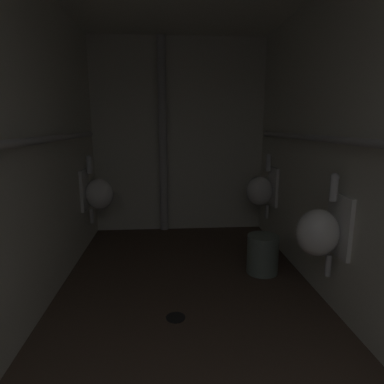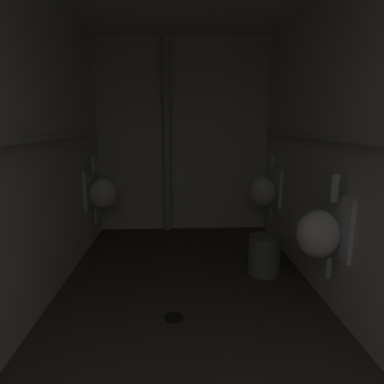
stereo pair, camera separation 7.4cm
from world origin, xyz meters
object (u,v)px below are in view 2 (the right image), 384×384
object	(u,v)px
urinal_left_mid	(101,192)
urinal_right_mid	(321,232)
urinal_right_far	(265,190)
standpipe_back_wall	(167,138)
waste_bin	(264,255)
floor_drain	(174,317)

from	to	relation	value
urinal_left_mid	urinal_right_mid	xyz separation A→B (m)	(1.84, -1.43, 0.00)
urinal_right_far	standpipe_back_wall	bearing A→B (deg)	157.79
urinal_left_mid	standpipe_back_wall	bearing A→B (deg)	34.40
urinal_left_mid	standpipe_back_wall	size ratio (longest dim) A/B	0.32
urinal_right_mid	standpipe_back_wall	size ratio (longest dim) A/B	0.32
urinal_right_far	waste_bin	world-z (taller)	urinal_right_far
urinal_right_far	floor_drain	world-z (taller)	urinal_right_far
urinal_left_mid	standpipe_back_wall	xyz separation A→B (m)	(0.72, 0.49, 0.57)
waste_bin	urinal_left_mid	bearing A→B (deg)	154.51
urinal_left_mid	waste_bin	xyz separation A→B (m)	(1.64, -0.78, -0.44)
urinal_left_mid	standpipe_back_wall	distance (m)	1.04
urinal_right_mid	floor_drain	size ratio (longest dim) A/B	5.39
urinal_right_far	floor_drain	bearing A→B (deg)	-124.72
floor_drain	urinal_right_far	bearing A→B (deg)	55.28
standpipe_back_wall	floor_drain	world-z (taller)	standpipe_back_wall
urinal_left_mid	urinal_right_mid	world-z (taller)	same
urinal_left_mid	floor_drain	world-z (taller)	urinal_left_mid
urinal_right_mid	standpipe_back_wall	bearing A→B (deg)	120.22
urinal_right_far	waste_bin	xyz separation A→B (m)	(-0.20, -0.81, -0.44)
standpipe_back_wall	floor_drain	bearing A→B (deg)	-87.20
urinal_right_far	floor_drain	distance (m)	1.90
urinal_right_far	standpipe_back_wall	world-z (taller)	standpipe_back_wall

